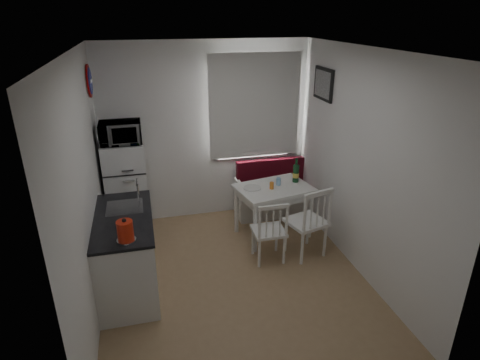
# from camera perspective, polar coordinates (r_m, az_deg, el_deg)

# --- Properties ---
(floor) EXTENTS (3.00, 3.50, 0.02)m
(floor) POSITION_cam_1_polar(r_m,az_deg,el_deg) (4.91, -0.73, -13.80)
(floor) COLOR #9F7D54
(floor) RESTS_ON ground
(ceiling) EXTENTS (3.00, 3.50, 0.02)m
(ceiling) POSITION_cam_1_polar(r_m,az_deg,el_deg) (3.96, -0.93, 18.01)
(ceiling) COLOR white
(ceiling) RESTS_ON wall_back
(wall_back) EXTENTS (3.00, 0.02, 2.60)m
(wall_back) POSITION_cam_1_polar(r_m,az_deg,el_deg) (5.89, -4.78, 6.66)
(wall_back) COLOR white
(wall_back) RESTS_ON floor
(wall_front) EXTENTS (3.00, 0.02, 2.60)m
(wall_front) POSITION_cam_1_polar(r_m,az_deg,el_deg) (2.80, 7.71, -13.04)
(wall_front) COLOR white
(wall_front) RESTS_ON floor
(wall_left) EXTENTS (0.02, 3.50, 2.60)m
(wall_left) POSITION_cam_1_polar(r_m,az_deg,el_deg) (4.21, -21.08, -1.58)
(wall_left) COLOR white
(wall_left) RESTS_ON floor
(wall_right) EXTENTS (0.02, 3.50, 2.60)m
(wall_right) POSITION_cam_1_polar(r_m,az_deg,el_deg) (4.82, 16.84, 2.00)
(wall_right) COLOR white
(wall_right) RESTS_ON floor
(window) EXTENTS (1.22, 0.06, 1.47)m
(window) POSITION_cam_1_polar(r_m,az_deg,el_deg) (5.93, 1.94, 10.08)
(window) COLOR white
(window) RESTS_ON wall_back
(curtain) EXTENTS (1.35, 0.02, 1.50)m
(curtain) POSITION_cam_1_polar(r_m,az_deg,el_deg) (5.86, 2.14, 10.41)
(curtain) COLOR white
(curtain) RESTS_ON wall_back
(kitchen_counter) EXTENTS (0.62, 1.32, 1.16)m
(kitchen_counter) POSITION_cam_1_polar(r_m,az_deg,el_deg) (4.71, -15.78, -9.87)
(kitchen_counter) COLOR white
(kitchen_counter) RESTS_ON floor
(wall_sign) EXTENTS (0.03, 0.40, 0.40)m
(wall_sign) POSITION_cam_1_polar(r_m,az_deg,el_deg) (5.38, -20.57, 13.06)
(wall_sign) COLOR #192796
(wall_sign) RESTS_ON wall_left
(picture_frame) EXTENTS (0.04, 0.52, 0.42)m
(picture_frame) POSITION_cam_1_polar(r_m,az_deg,el_deg) (5.55, 11.75, 13.22)
(picture_frame) COLOR black
(picture_frame) RESTS_ON wall_right
(bench) EXTENTS (1.17, 0.45, 0.84)m
(bench) POSITION_cam_1_polar(r_m,az_deg,el_deg) (6.26, 4.81, -2.34)
(bench) COLOR white
(bench) RESTS_ON floor
(dining_table) EXTENTS (1.10, 0.87, 0.74)m
(dining_table) POSITION_cam_1_polar(r_m,az_deg,el_deg) (5.49, 4.82, -1.78)
(dining_table) COLOR white
(dining_table) RESTS_ON floor
(chair_left) EXTENTS (0.40, 0.38, 0.45)m
(chair_left) POSITION_cam_1_polar(r_m,az_deg,el_deg) (4.93, 4.44, -6.56)
(chair_left) COLOR white
(chair_left) RESTS_ON floor
(chair_right) EXTENTS (0.56, 0.55, 0.52)m
(chair_right) POSITION_cam_1_polar(r_m,az_deg,el_deg) (5.04, 9.93, -5.10)
(chair_right) COLOR white
(chair_right) RESTS_ON floor
(fridge) EXTENTS (0.54, 0.54, 1.36)m
(fridge) POSITION_cam_1_polar(r_m,az_deg,el_deg) (5.71, -15.72, -1.33)
(fridge) COLOR white
(fridge) RESTS_ON floor
(microwave) EXTENTS (0.52, 0.35, 0.29)m
(microwave) POSITION_cam_1_polar(r_m,az_deg,el_deg) (5.39, -16.65, 6.46)
(microwave) COLOR white
(microwave) RESTS_ON fridge
(kettle) EXTENTS (0.18, 0.18, 0.25)m
(kettle) POSITION_cam_1_polar(r_m,az_deg,el_deg) (3.96, -16.00, -6.98)
(kettle) COLOR red
(kettle) RESTS_ON kitchen_counter
(wine_bottle) EXTENTS (0.09, 0.09, 0.35)m
(wine_bottle) POSITION_cam_1_polar(r_m,az_deg,el_deg) (5.60, 7.97, 1.39)
(wine_bottle) COLOR #154321
(wine_bottle) RESTS_ON dining_table
(drinking_glass_orange) EXTENTS (0.06, 0.06, 0.09)m
(drinking_glass_orange) POSITION_cam_1_polar(r_m,az_deg,el_deg) (5.38, 4.53, -0.79)
(drinking_glass_orange) COLOR orange
(drinking_glass_orange) RESTS_ON dining_table
(drinking_glass_blue) EXTENTS (0.06, 0.06, 0.10)m
(drinking_glass_blue) POSITION_cam_1_polar(r_m,az_deg,el_deg) (5.51, 5.48, -0.22)
(drinking_glass_blue) COLOR #7EAED7
(drinking_glass_blue) RESTS_ON dining_table
(plate) EXTENTS (0.23, 0.23, 0.02)m
(plate) POSITION_cam_1_polar(r_m,az_deg,el_deg) (5.39, 1.76, -1.14)
(plate) COLOR white
(plate) RESTS_ON dining_table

